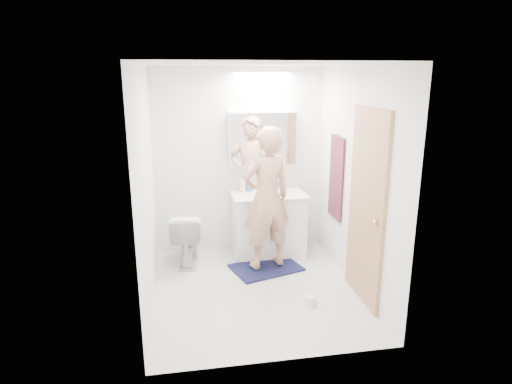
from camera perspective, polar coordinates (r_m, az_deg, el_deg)
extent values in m
plane|color=silver|center=(4.94, -0.08, -12.63)|extent=(2.50, 2.50, 0.00)
plane|color=white|center=(4.36, -0.09, 16.44)|extent=(2.50, 2.50, 0.00)
plane|color=white|center=(5.71, -2.22, 4.06)|extent=(2.50, 0.00, 2.50)
plane|color=white|center=(3.33, 3.59, -4.31)|extent=(2.50, 0.00, 2.50)
plane|color=white|center=(4.45, -14.16, 0.34)|extent=(0.00, 2.50, 2.50)
plane|color=white|center=(4.81, 12.95, 1.51)|extent=(0.00, 2.50, 2.50)
cube|color=white|center=(5.71, 1.61, -4.38)|extent=(0.90, 0.55, 0.78)
cube|color=silver|center=(5.58, 1.65, -0.42)|extent=(0.95, 0.58, 0.04)
cylinder|color=white|center=(5.60, 1.59, 0.01)|extent=(0.36, 0.36, 0.03)
cylinder|color=#B8B8BD|center=(5.76, 1.22, 1.12)|extent=(0.02, 0.02, 0.16)
cube|color=white|center=(5.63, 0.90, 7.01)|extent=(0.88, 0.14, 0.70)
cube|color=silver|center=(5.56, 1.05, 6.90)|extent=(0.84, 0.01, 0.66)
imported|color=white|center=(5.52, -8.94, -5.87)|extent=(0.45, 0.70, 0.68)
cube|color=#131B3C|center=(5.41, 1.34, -9.85)|extent=(0.93, 0.76, 0.02)
imported|color=tan|center=(5.10, 1.40, -0.84)|extent=(0.71, 0.57, 1.69)
cube|color=tan|center=(4.54, 14.25, -2.00)|extent=(0.04, 0.80, 2.00)
sphere|color=gold|center=(4.28, 15.33, -3.84)|extent=(0.06, 0.06, 0.06)
cube|color=#13173E|center=(5.32, 10.42, 1.87)|extent=(0.02, 0.42, 1.00)
cylinder|color=silver|center=(5.22, 10.56, 7.42)|extent=(0.07, 0.02, 0.02)
imported|color=beige|center=(5.64, -1.76, 1.09)|extent=(0.11, 0.11, 0.22)
imported|color=#547EB5|center=(5.69, -1.00, 0.93)|extent=(0.10, 0.10, 0.16)
imported|color=#4548D1|center=(5.75, 2.99, 0.69)|extent=(0.10, 0.10, 0.08)
cylinder|color=silver|center=(4.66, 7.21, -13.90)|extent=(0.11, 0.11, 0.10)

